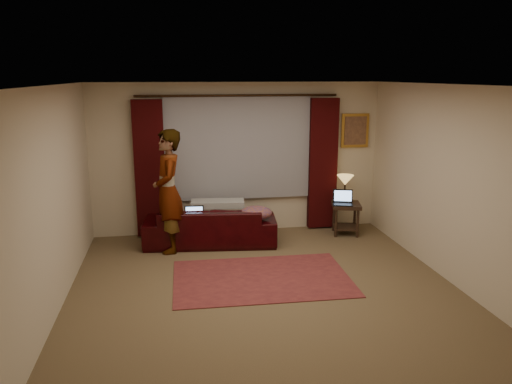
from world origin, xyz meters
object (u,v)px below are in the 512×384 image
end_table (346,219)px  laptop_table (343,198)px  laptop_sofa (194,215)px  tiffany_lamp (345,188)px  sofa (210,218)px  person (168,191)px

end_table → laptop_table: size_ratio=1.52×
laptop_sofa → tiffany_lamp: (2.65, 0.39, 0.24)m
laptop_sofa → sofa: bearing=29.1°
sofa → end_table: 2.37m
tiffany_lamp → person: size_ratio=0.24×
laptop_sofa → tiffany_lamp: size_ratio=0.71×
tiffany_lamp → laptop_table: 0.27m
sofa → end_table: sofa is taller
end_table → tiffany_lamp: (0.02, 0.15, 0.51)m
tiffany_lamp → laptop_table: bearing=-115.2°
tiffany_lamp → sofa: bearing=-173.6°
laptop_sofa → person: size_ratio=0.17×
tiffany_lamp → person: bearing=-170.7°
tiffany_lamp → end_table: bearing=-97.3°
laptop_sofa → end_table: (2.63, 0.24, -0.26)m
end_table → person: size_ratio=0.29×
sofa → laptop_sofa: bearing=30.6°
tiffany_lamp → laptop_sofa: bearing=-171.6°
sofa → tiffany_lamp: size_ratio=4.55×
laptop_table → person: person is taller
laptop_table → person: bearing=-158.6°
sofa → laptop_sofa: size_ratio=6.41×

